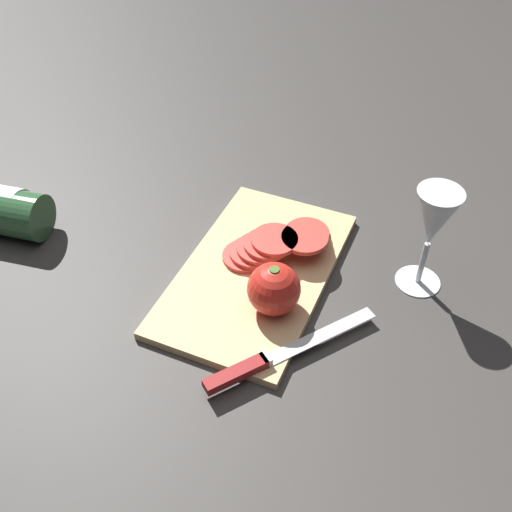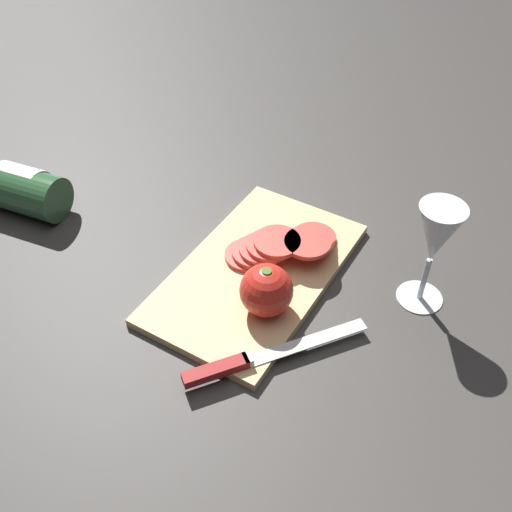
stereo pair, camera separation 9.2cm
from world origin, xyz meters
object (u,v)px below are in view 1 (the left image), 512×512
object	(u,v)px
whole_tomato	(275,287)
knife	(257,364)
tomato_slice_stack_far	(260,248)
wine_glass	(433,223)
tomato_slice_stack_near	(306,236)

from	to	relation	value
whole_tomato	knife	distance (m)	0.12
tomato_slice_stack_far	wine_glass	bearing A→B (deg)	-76.44
tomato_slice_stack_near	whole_tomato	bearing A→B (deg)	-178.70
wine_glass	knife	world-z (taller)	wine_glass
knife	tomato_slice_stack_far	bearing A→B (deg)	58.84
wine_glass	whole_tomato	xyz separation A→B (m)	(-0.15, 0.19, -0.07)
knife	tomato_slice_stack_far	xyz separation A→B (m)	(0.21, 0.08, 0.01)
wine_glass	tomato_slice_stack_near	world-z (taller)	wine_glass
knife	wine_glass	bearing A→B (deg)	4.42
wine_glass	knife	distance (m)	0.33
whole_tomato	knife	world-z (taller)	whole_tomato
knife	tomato_slice_stack_far	world-z (taller)	tomato_slice_stack_far
tomato_slice_stack_near	knife	bearing A→B (deg)	-174.82
knife	tomato_slice_stack_near	size ratio (longest dim) A/B	1.91
wine_glass	tomato_slice_stack_far	world-z (taller)	wine_glass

